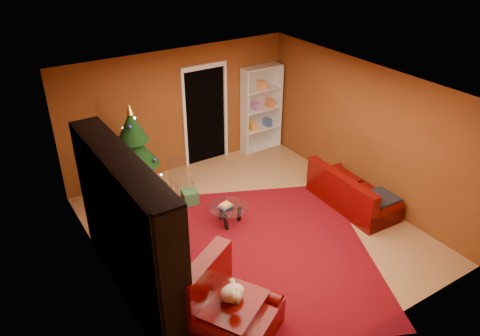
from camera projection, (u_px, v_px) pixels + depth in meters
floor at (252, 230)px, 8.28m from camera, size 5.00×5.50×0.05m
ceiling at (254, 87)px, 6.99m from camera, size 5.00×5.50×0.05m
wall_back at (179, 111)px, 9.69m from camera, size 5.00×0.05×2.60m
wall_left at (101, 211)px, 6.45m from camera, size 0.05×5.50×2.60m
wall_right at (364, 130)px, 8.82m from camera, size 0.05×5.50×2.60m
doorway at (206, 117)px, 10.05m from camera, size 1.06×0.60×2.16m
rug at (266, 253)px, 7.68m from camera, size 4.62×4.90×0.02m
media_unit at (128, 228)px, 6.43m from camera, size 0.50×2.90×2.22m
christmas_tree at (135, 157)px, 8.56m from camera, size 1.31×1.31×2.02m
gift_box_teal at (126, 206)px, 8.63m from camera, size 0.32×0.32×0.30m
gift_box_green at (190, 197)px, 8.92m from camera, size 0.32×0.32×0.28m
gift_box_red at (140, 193)px, 9.12m from camera, size 0.29×0.29×0.22m
white_bookshelf at (261, 109)px, 10.60m from camera, size 0.94×0.35×2.03m
armchair at (234, 309)px, 6.02m from camera, size 1.55×1.55×0.88m
dog at (232, 293)px, 5.97m from camera, size 0.50×0.46×0.29m
sofa at (353, 188)px, 8.75m from camera, size 0.86×1.80×0.76m
coffee_table at (229, 215)px, 8.33m from camera, size 0.84×0.84×0.44m
acrylic_chair at (182, 181)px, 8.98m from camera, size 0.40×0.43×0.76m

